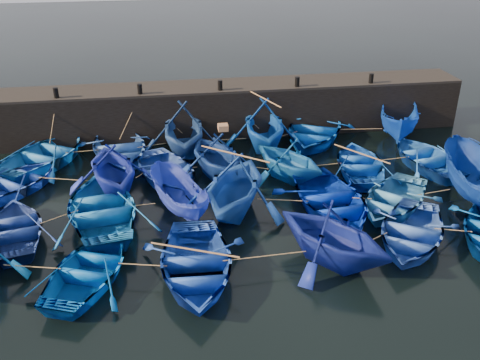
{
  "coord_description": "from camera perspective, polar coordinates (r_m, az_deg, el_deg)",
  "views": [
    {
      "loc": [
        -3.12,
        -16.43,
        10.72
      ],
      "look_at": [
        0.0,
        3.2,
        0.7
      ],
      "focal_mm": 40.0,
      "sensor_mm": 36.0,
      "label": 1
    }
  ],
  "objects": [
    {
      "name": "boat_13",
      "position": [
        21.1,
        -22.85,
        -4.74
      ],
      "size": [
        3.89,
        4.8,
        0.88
      ],
      "primitive_type": "imported",
      "rotation": [
        0.0,
        0.0,
        3.36
      ],
      "color": "navy",
      "rests_on": "ground"
    },
    {
      "name": "boat_15",
      "position": [
        20.96,
        -6.62,
        -1.75
      ],
      "size": [
        2.81,
        4.32,
        1.56
      ],
      "primitive_type": "imported",
      "rotation": [
        0.0,
        0.0,
        3.49
      ],
      "color": "#1F34A4",
      "rests_on": "ground"
    },
    {
      "name": "boat_6",
      "position": [
        24.62,
        -22.69,
        -0.1
      ],
      "size": [
        5.28,
        5.42,
        0.92
      ],
      "primitive_type": "imported",
      "rotation": [
        0.0,
        0.0,
        2.44
      ],
      "color": "#1B3C96",
      "rests_on": "ground"
    },
    {
      "name": "bollard_1",
      "position": [
        27.2,
        -10.64,
        9.52
      ],
      "size": [
        0.24,
        0.24,
        0.5
      ],
      "primitive_type": "cylinder",
      "color": "black",
      "rests_on": "quay_top"
    },
    {
      "name": "bollard_3",
      "position": [
        28.1,
        6.12,
        10.38
      ],
      "size": [
        0.24,
        0.24,
        0.5
      ],
      "primitive_type": "cylinder",
      "color": "black",
      "rests_on": "quay_top"
    },
    {
      "name": "boat_21",
      "position": [
        18.05,
        -15.68,
        -9.08
      ],
      "size": [
        4.51,
        5.2,
        0.9
      ],
      "primitive_type": "imported",
      "rotation": [
        0.0,
        0.0,
        2.76
      ],
      "color": "#00449C",
      "rests_on": "ground"
    },
    {
      "name": "loose_oars",
      "position": [
        21.83,
        3.29,
        2.55
      ],
      "size": [
        10.32,
        12.31,
        1.68
      ],
      "color": "#99724C",
      "rests_on": "ground"
    },
    {
      "name": "boat_18",
      "position": [
        22.15,
        16.01,
        -1.95
      ],
      "size": [
        5.46,
        5.52,
        0.94
      ],
      "primitive_type": "imported",
      "rotation": [
        0.0,
        0.0,
        -0.75
      ],
      "color": "#236198",
      "rests_on": "ground"
    },
    {
      "name": "quay_top",
      "position": [
        28.31,
        -2.35,
        9.98
      ],
      "size": [
        26.0,
        2.5,
        0.12
      ],
      "primitive_type": "cube",
      "color": "black",
      "rests_on": "quay_wall"
    },
    {
      "name": "boat_24",
      "position": [
        20.09,
        17.75,
        -5.33
      ],
      "size": [
        5.3,
        5.69,
        0.96
      ],
      "primitive_type": "imported",
      "rotation": [
        0.0,
        0.0,
        -0.57
      ],
      "color": "#254BAB",
      "rests_on": "ground"
    },
    {
      "name": "boat_5",
      "position": [
        29.23,
        16.63,
        6.15
      ],
      "size": [
        3.71,
        5.41,
        1.96
      ],
      "primitive_type": "imported",
      "rotation": [
        0.0,
        0.0,
        -0.4
      ],
      "color": "#0939B7",
      "rests_on": "ground"
    },
    {
      "name": "boat_0",
      "position": [
        26.65,
        -20.03,
        2.62
      ],
      "size": [
        6.02,
        6.48,
        1.1
      ],
      "primitive_type": "imported",
      "rotation": [
        0.0,
        0.0,
        2.58
      ],
      "color": "#1255A3",
      "rests_on": "ground"
    },
    {
      "name": "boat_7",
      "position": [
        23.01,
        -13.43,
        1.39
      ],
      "size": [
        4.63,
        5.08,
        2.29
      ],
      "primitive_type": "imported",
      "rotation": [
        0.0,
        0.0,
        3.36
      ],
      "color": "navy",
      "rests_on": "ground"
    },
    {
      "name": "boat_23",
      "position": [
        18.07,
        9.91,
        -5.71
      ],
      "size": [
        5.61,
        5.71,
        2.28
      ],
      "primitive_type": "imported",
      "rotation": [
        0.0,
        0.0,
        0.66
      ],
      "color": "navy",
      "rests_on": "ground"
    },
    {
      "name": "boat_3",
      "position": [
        26.71,
        2.56,
        6.01
      ],
      "size": [
        4.65,
        5.24,
        2.54
      ],
      "primitive_type": "imported",
      "rotation": [
        0.0,
        0.0,
        -0.11
      ],
      "color": "#0C4AB8",
      "rests_on": "ground"
    },
    {
      "name": "bollard_2",
      "position": [
        27.37,
        -2.13,
        10.07
      ],
      "size": [
        0.24,
        0.24,
        0.5
      ],
      "primitive_type": "cylinder",
      "color": "black",
      "rests_on": "quay_top"
    },
    {
      "name": "bollard_4",
      "position": [
        29.37,
        13.82,
        10.49
      ],
      "size": [
        0.24,
        0.24,
        0.5
      ],
      "primitive_type": "cylinder",
      "color": "black",
      "rests_on": "quay_top"
    },
    {
      "name": "boat_10",
      "position": [
        23.58,
        5.23,
        2.32
      ],
      "size": [
        4.86,
        5.02,
        2.02
      ],
      "primitive_type": "imported",
      "rotation": [
        0.0,
        0.0,
        3.72
      ],
      "color": "#0F59AD",
      "rests_on": "ground"
    },
    {
      "name": "boat_11",
      "position": [
        24.89,
        12.7,
        1.72
      ],
      "size": [
        3.92,
        4.94,
        0.92
      ],
      "primitive_type": "imported",
      "rotation": [
        0.0,
        0.0,
        2.96
      ],
      "color": "#0B3F9A",
      "rests_on": "ground"
    },
    {
      "name": "boat_19",
      "position": [
        23.73,
        23.51,
        0.13
      ],
      "size": [
        2.89,
        5.32,
        1.95
      ],
      "primitive_type": "imported",
      "rotation": [
        0.0,
        0.0,
        2.94
      ],
      "color": "navy",
      "rests_on": "ground"
    },
    {
      "name": "mooring_ropes",
      "position": [
        23.8,
        -0.87,
        2.31
      ],
      "size": [
        17.8,
        11.96,
        2.1
      ],
      "color": "tan",
      "rests_on": "ground"
    },
    {
      "name": "boat_1",
      "position": [
        26.27,
        -12.83,
        3.29
      ],
      "size": [
        4.49,
        5.81,
        1.11
      ],
      "primitive_type": "imported",
      "rotation": [
        0.0,
        0.0,
        0.13
      ],
      "color": "#27509A",
      "rests_on": "ground"
    },
    {
      "name": "boat_17",
      "position": [
        21.38,
        9.62,
        -2.08
      ],
      "size": [
        4.26,
        5.6,
        1.09
      ],
      "primitive_type": "imported",
      "rotation": [
        0.0,
        0.0,
        0.1
      ],
      "color": "#001E95",
      "rests_on": "ground"
    },
    {
      "name": "wooden_crate",
      "position": [
        23.21,
        -1.82,
        5.63
      ],
      "size": [
        0.43,
        0.44,
        0.26
      ],
      "primitive_type": "cube",
      "color": "#966741",
      "rests_on": "boat_9"
    },
    {
      "name": "boat_12",
      "position": [
        26.39,
        19.32,
        2.34
      ],
      "size": [
        4.05,
        5.14,
        0.96
      ],
      "primitive_type": "imported",
      "rotation": [
        0.0,
        0.0,
        3.31
      ],
      "color": "blue",
      "rests_on": "ground"
    },
    {
      "name": "boat_22",
      "position": [
        17.53,
        -4.81,
        -8.94
      ],
      "size": [
        3.84,
        5.2,
        1.05
      ],
      "primitive_type": "imported",
      "rotation": [
        0.0,
        0.0,
        -0.05
      ],
      "color": "#113798",
      "rests_on": "ground"
    },
    {
      "name": "bollard_0",
      "position": [
        27.62,
        -19.04,
        8.78
      ],
      "size": [
        0.24,
        0.24,
        0.5
      ],
      "primitive_type": "cylinder",
      "color": "black",
      "rests_on": "quay_top"
    },
    {
      "name": "boat_4",
      "position": [
        28.05,
        7.87,
        5.32
      ],
      "size": [
        6.17,
        6.91,
        1.18
      ],
      "primitive_type": "imported",
      "rotation": [
        0.0,
        0.0,
        -0.46
      ],
      "color": "#06409E",
      "rests_on": "ground"
    },
    {
      "name": "quay_wall",
      "position": [
        28.72,
        -2.3,
        7.48
      ],
      "size": [
        26.0,
        2.5,
        2.5
      ],
      "primitive_type": "cube",
      "color": "black",
      "rests_on": "ground"
    },
    {
      "name": "boat_14",
      "position": [
        21.12,
        -14.46,
        -2.92
      ],
      "size": [
        4.76,
        6.03,
        1.13
      ],
      "primitive_type": "imported",
      "rotation": [
        0.0,
        0.0,
        3.31
      ],
      "color": "#0B5297",
      "rests_on": "ground"
    },
    {
      "name": "boat_16",
      "position": [
        20.67,
        -0.56,
        -0.49
      ],
      "size": [
        5.77,
        6.09,
        2.52
      ],
      "primitive_type": "imported",
      "rotation": [
        0.0,
        0.0,
        -0.44
      ],
      "color": "#144299",
      "rests_on": "ground"
    },
    {
      "name": "ground",
      "position": [
        19.87,
        1.46,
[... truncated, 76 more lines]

